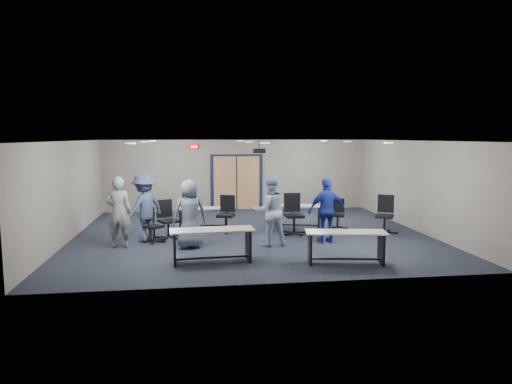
{
  "coord_description": "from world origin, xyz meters",
  "views": [
    {
      "loc": [
        -1.62,
        -12.89,
        2.82
      ],
      "look_at": [
        0.1,
        -0.3,
        1.27
      ],
      "focal_mm": 32.0,
      "sensor_mm": 36.0,
      "label": 1
    }
  ],
  "objects": [
    {
      "name": "chair_back_b",
      "position": [
        -0.7,
        0.45,
        0.54
      ],
      "size": [
        0.86,
        0.86,
        1.08
      ],
      "primitive_type": null,
      "rotation": [
        0.0,
        0.0,
        -0.33
      ],
      "color": "black",
      "rests_on": "floor"
    },
    {
      "name": "front_wall",
      "position": [
        0.0,
        -4.5,
        1.35
      ],
      "size": [
        10.0,
        0.04,
        2.7
      ],
      "primitive_type": "cube",
      "color": "gray",
      "rests_on": "floor"
    },
    {
      "name": "table_back_right",
      "position": [
        1.39,
        0.74,
        0.5
      ],
      "size": [
        1.86,
        1.0,
        0.99
      ],
      "rotation": [
        0.0,
        0.0,
        -0.24
      ],
      "color": "#B2AFA8",
      "rests_on": "floor"
    },
    {
      "name": "chair_loose_left",
      "position": [
        -2.7,
        -0.63,
        0.46
      ],
      "size": [
        0.82,
        0.82,
        0.93
      ],
      "primitive_type": null,
      "rotation": [
        0.0,
        0.0,
        0.82
      ],
      "color": "black",
      "rests_on": "floor"
    },
    {
      "name": "left_wall",
      "position": [
        -5.0,
        0.0,
        1.35
      ],
      "size": [
        0.04,
        9.0,
        2.7
      ],
      "primitive_type": "cube",
      "color": "gray",
      "rests_on": "floor"
    },
    {
      "name": "person_lightblue",
      "position": [
        0.31,
        -1.4,
        0.92
      ],
      "size": [
        0.99,
        0.83,
        1.83
      ],
      "primitive_type": "imported",
      "rotation": [
        0.0,
        0.0,
        3.31
      ],
      "color": "#ACBEE3",
      "rests_on": "floor"
    },
    {
      "name": "double_door",
      "position": [
        0.0,
        4.46,
        1.05
      ],
      "size": [
        2.0,
        0.07,
        2.2
      ],
      "color": "black",
      "rests_on": "back_wall"
    },
    {
      "name": "table_front_left",
      "position": [
        -1.24,
        -2.81,
        0.52
      ],
      "size": [
        1.9,
        0.74,
        0.76
      ],
      "rotation": [
        0.0,
        0.0,
        0.06
      ],
      "color": "#B2AFA8",
      "rests_on": "floor"
    },
    {
      "name": "chair_loose_right",
      "position": [
        3.88,
        -0.4,
        0.56
      ],
      "size": [
        0.95,
        0.95,
        1.12
      ],
      "primitive_type": null,
      "rotation": [
        0.0,
        0.0,
        -0.51
      ],
      "color": "black",
      "rests_on": "floor"
    },
    {
      "name": "right_wall",
      "position": [
        5.0,
        0.0,
        1.35
      ],
      "size": [
        0.04,
        9.0,
        2.7
      ],
      "primitive_type": "cube",
      "color": "gray",
      "rests_on": "floor"
    },
    {
      "name": "ceiling_can_lights",
      "position": [
        0.0,
        0.25,
        2.67
      ],
      "size": [
        6.24,
        5.74,
        0.02
      ],
      "primitive_type": null,
      "color": "white",
      "rests_on": "ceiling"
    },
    {
      "name": "back_wall",
      "position": [
        0.0,
        4.5,
        1.35
      ],
      "size": [
        10.0,
        0.04,
        2.7
      ],
      "primitive_type": "cube",
      "color": "gray",
      "rests_on": "floor"
    },
    {
      "name": "ceiling",
      "position": [
        0.0,
        0.0,
        2.7
      ],
      "size": [
        10.0,
        9.0,
        0.04
      ],
      "primitive_type": "cube",
      "color": "silver",
      "rests_on": "back_wall"
    },
    {
      "name": "person_gray",
      "position": [
        -3.53,
        -1.12,
        0.92
      ],
      "size": [
        0.71,
        0.5,
        1.83
      ],
      "primitive_type": "imported",
      "rotation": [
        0.0,
        0.0,
        3.04
      ],
      "color": "gray",
      "rests_on": "floor"
    },
    {
      "name": "person_back",
      "position": [
        -2.96,
        -0.45,
        0.92
      ],
      "size": [
        1.32,
        1.31,
        1.83
      ],
      "primitive_type": "imported",
      "rotation": [
        0.0,
        0.0,
        3.92
      ],
      "color": "#3D4B6E",
      "rests_on": "floor"
    },
    {
      "name": "chair_back_a",
      "position": [
        -2.35,
        -0.2,
        0.53
      ],
      "size": [
        0.91,
        0.91,
        1.06
      ],
      "primitive_type": null,
      "rotation": [
        0.0,
        0.0,
        0.51
      ],
      "color": "black",
      "rests_on": "floor"
    },
    {
      "name": "table_front_right",
      "position": [
        1.71,
        -3.31,
        0.49
      ],
      "size": [
        1.86,
        0.88,
        0.72
      ],
      "rotation": [
        0.0,
        0.0,
        -0.16
      ],
      "color": "#B2AFA8",
      "rests_on": "floor"
    },
    {
      "name": "person_plaid",
      "position": [
        -1.74,
        -1.39,
        0.88
      ],
      "size": [
        0.93,
        0.68,
        1.76
      ],
      "primitive_type": "imported",
      "rotation": [
        0.0,
        0.0,
        3.28
      ],
      "color": "#4B5968",
      "rests_on": "floor"
    },
    {
      "name": "floor",
      "position": [
        0.0,
        0.0,
        0.0
      ],
      "size": [
        10.0,
        10.0,
        0.0
      ],
      "primitive_type": "plane",
      "color": "#1C222C",
      "rests_on": "ground"
    },
    {
      "name": "ceiling_projector",
      "position": [
        0.3,
        0.5,
        2.4
      ],
      "size": [
        0.35,
        0.32,
        0.37
      ],
      "color": "black",
      "rests_on": "ceiling"
    },
    {
      "name": "exit_sign",
      "position": [
        -1.6,
        4.44,
        2.45
      ],
      "size": [
        0.32,
        0.07,
        0.18
      ],
      "color": "black",
      "rests_on": "back_wall"
    },
    {
      "name": "person_navy",
      "position": [
        1.87,
        -1.28,
        0.87
      ],
      "size": [
        1.05,
        0.53,
        1.73
      ],
      "primitive_type": "imported",
      "rotation": [
        0.0,
        0.0,
        3.25
      ],
      "color": "navy",
      "rests_on": "floor"
    },
    {
      "name": "table_back_left",
      "position": [
        -1.34,
        1.05,
        0.44
      ],
      "size": [
        1.62,
        0.65,
        0.75
      ],
      "rotation": [
        0.0,
        0.0,
        -0.08
      ],
      "color": "#B2AFA8",
      "rests_on": "floor"
    },
    {
      "name": "chair_back_d",
      "position": [
        2.73,
        0.43,
        0.46
      ],
      "size": [
        0.73,
        0.73,
        0.92
      ],
      "primitive_type": null,
      "rotation": [
        0.0,
        0.0,
        -0.33
      ],
      "color": "black",
      "rests_on": "floor"
    },
    {
      "name": "chair_back_c",
      "position": [
        1.24,
        -0.12,
        0.59
      ],
      "size": [
        0.77,
        0.77,
        1.18
      ],
      "primitive_type": null,
      "rotation": [
        0.0,
        0.0,
        0.05
      ],
      "color": "black",
      "rests_on": "floor"
    }
  ]
}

